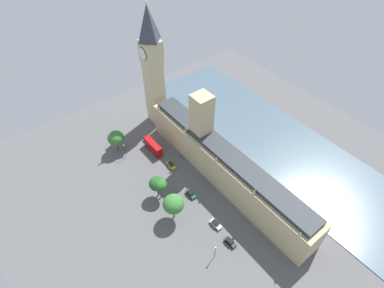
% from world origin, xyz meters
% --- Properties ---
extents(ground_plane, '(149.49, 149.49, 0.00)m').
position_xyz_m(ground_plane, '(0.00, 0.00, 0.00)').
color(ground_plane, '#565659').
extents(river_thames, '(38.74, 134.54, 0.25)m').
position_xyz_m(river_thames, '(-32.79, 0.00, 0.12)').
color(river_thames, '#475B6B').
rests_on(river_thames, ground).
extents(parliament_building, '(10.64, 79.49, 30.90)m').
position_xyz_m(parliament_building, '(-1.99, -1.43, 8.20)').
color(parliament_building, tan).
rests_on(parliament_building, ground).
extents(clock_tower, '(7.54, 7.54, 53.16)m').
position_xyz_m(clock_tower, '(-1.84, -45.93, 27.49)').
color(clock_tower, '#CCBA8E').
rests_on(clock_tower, ground).
extents(double_decker_bus_kerbside, '(2.67, 10.51, 4.75)m').
position_xyz_m(double_decker_bus_kerbside, '(11.21, -29.35, 2.63)').
color(double_decker_bus_kerbside, '#B20C0F').
rests_on(double_decker_bus_kerbside, ground).
extents(car_yellow_cab_trailing, '(1.94, 4.45, 1.74)m').
position_xyz_m(car_yellow_cab_trailing, '(10.48, -17.51, 0.89)').
color(car_yellow_cab_trailing, gold).
rests_on(car_yellow_cab_trailing, ground).
extents(car_dark_green_by_river_gate, '(1.95, 4.52, 1.74)m').
position_xyz_m(car_dark_green_by_river_gate, '(12.86, -1.71, 0.89)').
color(car_dark_green_by_river_gate, '#19472D').
rests_on(car_dark_green_by_river_gate, ground).
extents(car_white_corner, '(2.07, 4.56, 1.74)m').
position_xyz_m(car_white_corner, '(13.75, 13.29, 0.89)').
color(car_white_corner, silver).
rests_on(car_white_corner, ground).
extents(car_black_under_trees, '(2.16, 4.35, 1.74)m').
position_xyz_m(car_black_under_trees, '(14.39, 21.07, 0.89)').
color(car_black_under_trees, black).
rests_on(car_black_under_trees, ground).
extents(pedestrian_leading, '(0.70, 0.67, 1.69)m').
position_xyz_m(pedestrian_leading, '(4.36, -18.92, 0.76)').
color(pedestrian_leading, '#336B60').
rests_on(pedestrian_leading, ground).
extents(plane_tree_opposite_hall, '(6.71, 6.71, 9.91)m').
position_xyz_m(plane_tree_opposite_hall, '(22.64, -38.73, 7.04)').
color(plane_tree_opposite_hall, brown).
rests_on(plane_tree_opposite_hall, ground).
extents(plane_tree_midblock, '(4.81, 4.81, 9.17)m').
position_xyz_m(plane_tree_midblock, '(21.66, -7.76, 7.05)').
color(plane_tree_midblock, brown).
rests_on(plane_tree_midblock, ground).
extents(plane_tree_near_tower, '(7.14, 7.14, 10.73)m').
position_xyz_m(plane_tree_near_tower, '(22.81, 1.91, 7.67)').
color(plane_tree_near_tower, brown).
rests_on(plane_tree_near_tower, ground).
extents(plane_tree_far_end, '(5.83, 5.83, 9.36)m').
position_xyz_m(plane_tree_far_end, '(22.08, -9.04, 6.84)').
color(plane_tree_far_end, brown).
rests_on(plane_tree_far_end, ground).
extents(street_lamp_slot_10, '(0.56, 0.56, 6.46)m').
position_xyz_m(street_lamp_slot_10, '(21.35, 21.45, 4.50)').
color(street_lamp_slot_10, black).
rests_on(street_lamp_slot_10, ground).
extents(street_lamp_slot_11, '(0.56, 0.56, 6.76)m').
position_xyz_m(street_lamp_slot_11, '(21.99, -33.57, 4.68)').
color(street_lamp_slot_11, black).
rests_on(street_lamp_slot_11, ground).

